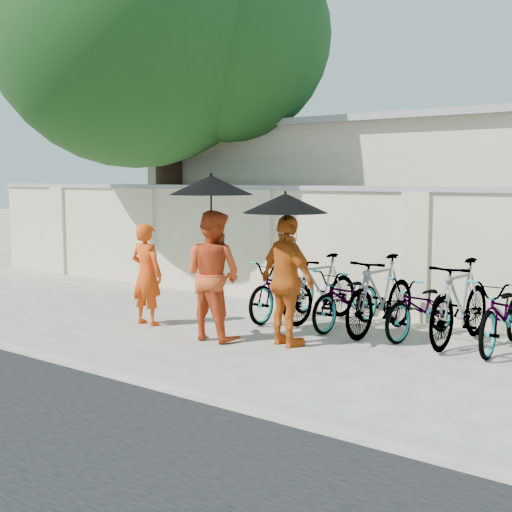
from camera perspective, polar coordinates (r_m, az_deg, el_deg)
The scene contains 17 objects.
ground at distance 10.04m, azimuth -5.81°, elevation -6.48°, with size 80.00×80.00×0.00m, color #BDB3A3.
kerb at distance 8.93m, azimuth -13.55°, elevation -7.84°, with size 40.00×0.16×0.12m, color gray.
compound_wall at distance 11.81m, azimuth 8.61°, elevation 0.31°, with size 20.00×0.30×2.00m, color beige.
building_behind at distance 14.82m, azimuth 19.43°, elevation 3.54°, with size 14.00×6.00×3.20m, color beige.
shade_tree at distance 14.78m, azimuth -8.23°, elevation 17.46°, with size 6.70×6.20×8.20m.
monk_left at distance 10.84m, azimuth -8.75°, elevation -1.44°, with size 0.56×0.37×1.54m, color #E4430D.
monk_center at distance 9.74m, azimuth -3.47°, elevation -1.54°, with size 0.86×0.67×1.78m, color #D0461C.
parasol_center at distance 9.56m, azimuth -3.62°, elevation 5.68°, with size 1.14×1.14×1.24m.
monk_right at distance 9.35m, azimuth 2.53°, elevation -2.00°, with size 1.02×0.42×1.73m, color #C75814.
parasol_right at distance 9.18m, azimuth 2.36°, elevation 4.25°, with size 1.11×1.11×1.03m.
bike_0 at distance 11.19m, azimuth 2.25°, elevation -2.70°, with size 0.62×1.79×0.94m, color slate.
bike_1 at distance 11.00m, azimuth 5.19°, elevation -2.59°, with size 0.49×1.74×1.04m, color slate.
bike_2 at distance 10.58m, azimuth 7.31°, elevation -3.38°, with size 0.59×1.70×0.89m, color slate.
bike_3 at distance 10.26m, azimuth 9.95°, elevation -3.08°, with size 0.53×1.87×1.12m, color slate.
bike_4 at distance 10.14m, azimuth 13.13°, elevation -3.97°, with size 0.58×1.66×0.87m, color slate.
bike_5 at distance 9.85m, azimuth 16.01°, elevation -3.58°, with size 0.53×1.89×1.14m, color slate.
bike_6 at distance 9.69m, azimuth 19.17°, elevation -4.40°, with size 0.63×1.81×0.95m, color slate.
Camera 1 is at (6.87, -6.98, 2.20)m, focal length 50.00 mm.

